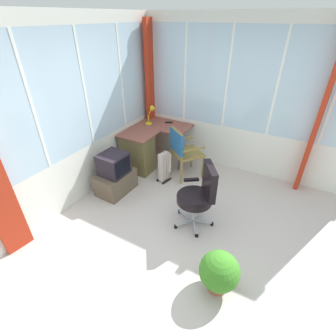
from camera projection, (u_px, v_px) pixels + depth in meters
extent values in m
cube|color=#BEB4AE|center=(193.00, 243.00, 3.34)|extent=(5.29, 5.04, 0.06)
cube|color=silver|center=(78.00, 175.00, 3.95)|extent=(4.29, 0.06, 0.82)
cube|color=silver|center=(60.00, 98.00, 3.29)|extent=(4.21, 0.06, 1.68)
cube|color=silver|center=(41.00, 16.00, 2.80)|extent=(4.29, 0.06, 0.18)
cube|color=white|center=(31.00, 107.00, 2.97)|extent=(0.04, 0.07, 1.68)
cube|color=white|center=(83.00, 91.00, 3.61)|extent=(0.04, 0.07, 1.68)
cube|color=white|center=(120.00, 79.00, 4.24)|extent=(0.04, 0.07, 1.68)
cube|color=silver|center=(240.00, 149.00, 4.72)|extent=(0.06, 4.04, 0.82)
cube|color=silver|center=(252.00, 82.00, 4.06)|extent=(0.06, 3.96, 1.68)
cube|color=silver|center=(264.00, 16.00, 3.57)|extent=(0.06, 4.04, 0.18)
cube|color=white|center=(336.00, 92.00, 3.56)|extent=(0.07, 0.04, 1.68)
cube|color=white|center=(278.00, 85.00, 3.89)|extent=(0.07, 0.04, 1.68)
cube|color=white|center=(228.00, 79.00, 4.23)|extent=(0.07, 0.04, 1.68)
cube|color=white|center=(186.00, 75.00, 4.56)|extent=(0.07, 0.04, 1.68)
cube|color=#B32E19|center=(151.00, 92.00, 4.95)|extent=(0.33, 0.11, 2.58)
cube|color=#B32E19|center=(320.00, 117.00, 3.74)|extent=(0.33, 0.11, 2.58)
cube|color=brown|center=(147.00, 128.00, 4.76)|extent=(1.21, 0.62, 0.02)
cube|color=brown|center=(178.00, 128.00, 4.76)|extent=(0.62, 0.42, 0.02)
cube|color=brown|center=(137.00, 154.00, 4.68)|extent=(0.40, 0.58, 0.72)
cylinder|color=#4C4C51|center=(179.00, 153.00, 4.69)|extent=(0.04, 0.04, 0.73)
cylinder|color=#4C4C51|center=(120.00, 154.00, 4.65)|extent=(0.04, 0.04, 0.73)
cylinder|color=yellow|center=(149.00, 123.00, 4.91)|extent=(0.13, 0.13, 0.02)
cylinder|color=yellow|center=(148.00, 119.00, 4.86)|extent=(0.02, 0.02, 0.17)
cylinder|color=yellow|center=(151.00, 110.00, 4.80)|extent=(0.02, 0.09, 0.15)
cone|color=yellow|center=(154.00, 108.00, 4.80)|extent=(0.12, 0.12, 0.12)
cube|color=black|center=(169.00, 122.00, 4.95)|extent=(0.11, 0.15, 0.02)
cylinder|color=olive|center=(203.00, 168.00, 4.51)|extent=(0.04, 0.04, 0.45)
cylinder|color=olive|center=(192.00, 157.00, 4.85)|extent=(0.04, 0.04, 0.45)
cylinder|color=olive|center=(181.00, 173.00, 4.36)|extent=(0.04, 0.04, 0.45)
cylinder|color=olive|center=(171.00, 161.00, 4.70)|extent=(0.04, 0.04, 0.45)
cube|color=olive|center=(187.00, 153.00, 4.47)|extent=(0.67, 0.67, 0.04)
cube|color=olive|center=(177.00, 143.00, 4.27)|extent=(0.29, 0.36, 0.46)
cube|color=#245B91|center=(177.00, 142.00, 4.26)|extent=(0.33, 0.40, 0.39)
cube|color=olive|center=(194.00, 149.00, 4.21)|extent=(0.37, 0.30, 0.03)
cube|color=olive|center=(182.00, 139.00, 4.55)|extent=(0.37, 0.30, 0.03)
cube|color=#B7B7BF|center=(195.00, 227.00, 3.49)|extent=(0.25, 0.19, 0.02)
cylinder|color=black|center=(197.00, 235.00, 3.39)|extent=(0.05, 0.05, 0.05)
cube|color=#B7B7BF|center=(202.00, 221.00, 3.59)|extent=(0.12, 0.28, 0.02)
cylinder|color=black|center=(212.00, 224.00, 3.57)|extent=(0.05, 0.05, 0.05)
cube|color=#B7B7BF|center=(197.00, 214.00, 3.71)|extent=(0.28, 0.04, 0.02)
cylinder|color=black|center=(200.00, 210.00, 3.83)|extent=(0.05, 0.05, 0.05)
cube|color=#B7B7BF|center=(186.00, 215.00, 3.70)|extent=(0.13, 0.28, 0.02)
cylinder|color=black|center=(180.00, 211.00, 3.80)|extent=(0.05, 0.05, 0.05)
cube|color=#B7B7BF|center=(184.00, 223.00, 3.56)|extent=(0.24, 0.20, 0.02)
cylinder|color=black|center=(176.00, 227.00, 3.53)|extent=(0.05, 0.05, 0.05)
cylinder|color=#B7B7BF|center=(194.00, 210.00, 3.51)|extent=(0.05, 0.05, 0.35)
cylinder|color=black|center=(194.00, 198.00, 3.40)|extent=(0.50, 0.50, 0.09)
cube|color=black|center=(209.00, 181.00, 3.27)|extent=(0.40, 0.32, 0.46)
cube|color=black|center=(191.00, 180.00, 3.56)|extent=(0.17, 0.21, 0.04)
cube|color=black|center=(199.00, 204.00, 3.10)|extent=(0.17, 0.21, 0.04)
cube|color=brown|center=(116.00, 182.00, 4.20)|extent=(0.66, 0.47, 0.36)
cube|color=black|center=(113.00, 164.00, 4.01)|extent=(0.44, 0.42, 0.36)
cube|color=black|center=(123.00, 167.00, 3.92)|extent=(0.34, 0.02, 0.28)
cube|color=#262628|center=(120.00, 168.00, 4.19)|extent=(0.27, 0.23, 0.07)
cube|color=silver|center=(160.00, 168.00, 4.35)|extent=(0.04, 0.10, 0.54)
cube|color=silver|center=(162.00, 167.00, 4.37)|extent=(0.04, 0.10, 0.54)
cube|color=silver|center=(164.00, 166.00, 4.40)|extent=(0.04, 0.10, 0.54)
cube|color=silver|center=(165.00, 166.00, 4.42)|extent=(0.04, 0.10, 0.54)
cube|color=silver|center=(167.00, 165.00, 4.45)|extent=(0.04, 0.10, 0.54)
cube|color=black|center=(167.00, 181.00, 4.51)|extent=(0.23, 0.08, 0.03)
cube|color=black|center=(161.00, 178.00, 4.59)|extent=(0.23, 0.08, 0.03)
cube|color=silver|center=(168.00, 163.00, 4.46)|extent=(0.07, 0.10, 0.38)
cylinder|color=#A5533B|center=(217.00, 284.00, 2.74)|extent=(0.22, 0.22, 0.12)
sphere|color=#3B8325|center=(219.00, 271.00, 2.62)|extent=(0.44, 0.44, 0.44)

